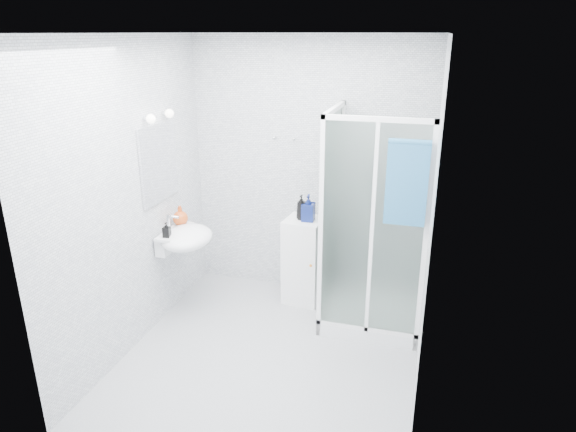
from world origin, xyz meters
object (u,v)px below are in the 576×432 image
(shampoo_bottle_a, at_px, (301,207))
(soap_dispenser_black, at_px, (167,230))
(wall_basin, at_px, (184,238))
(soap_dispenser_orange, at_px, (180,215))
(shower_enclosure, at_px, (364,279))
(shampoo_bottle_b, at_px, (308,208))
(hand_towel, at_px, (407,181))
(storage_cabinet, at_px, (304,260))

(shampoo_bottle_a, relative_size, soap_dispenser_black, 1.78)
(wall_basin, height_order, soap_dispenser_orange, soap_dispenser_orange)
(shower_enclosure, bearing_deg, soap_dispenser_black, -164.31)
(shampoo_bottle_a, relative_size, soap_dispenser_orange, 1.33)
(soap_dispenser_black, bearing_deg, shampoo_bottle_b, 32.39)
(hand_towel, bearing_deg, wall_basin, 177.55)
(storage_cabinet, relative_size, shampoo_bottle_b, 3.36)
(soap_dispenser_orange, bearing_deg, shampoo_bottle_b, 18.75)
(wall_basin, height_order, shampoo_bottle_a, shampoo_bottle_a)
(shampoo_bottle_a, bearing_deg, storage_cabinet, 13.74)
(storage_cabinet, distance_m, shampoo_bottle_b, 0.57)
(soap_dispenser_orange, bearing_deg, hand_towel, -6.49)
(shampoo_bottle_a, height_order, soap_dispenser_black, shampoo_bottle_a)
(storage_cabinet, distance_m, soap_dispenser_orange, 1.30)
(hand_towel, xyz_separation_m, shampoo_bottle_b, (-0.93, 0.63, -0.51))
(storage_cabinet, xyz_separation_m, soap_dispenser_orange, (-1.12, -0.42, 0.52))
(wall_basin, height_order, storage_cabinet, wall_basin)
(hand_towel, bearing_deg, shampoo_bottle_a, 147.18)
(shower_enclosure, distance_m, shampoo_bottle_a, 0.91)
(shower_enclosure, xyz_separation_m, soap_dispenser_black, (-1.73, -0.49, 0.48))
(shampoo_bottle_b, bearing_deg, hand_towel, -34.21)
(shampoo_bottle_a, distance_m, soap_dispenser_black, 1.29)
(wall_basin, distance_m, hand_towel, 2.12)
(storage_cabinet, bearing_deg, shampoo_bottle_a, -160.36)
(wall_basin, xyz_separation_m, storage_cabinet, (1.01, 0.57, -0.36))
(storage_cabinet, xyz_separation_m, shampoo_bottle_b, (0.04, -0.02, 0.57))
(shampoo_bottle_b, distance_m, soap_dispenser_black, 1.34)
(shower_enclosure, distance_m, soap_dispenser_black, 1.87)
(shower_enclosure, relative_size, hand_towel, 2.92)
(storage_cabinet, bearing_deg, shower_enclosure, -15.65)
(soap_dispenser_orange, bearing_deg, soap_dispenser_black, -84.73)
(hand_towel, height_order, soap_dispenser_black, hand_towel)
(storage_cabinet, distance_m, hand_towel, 1.60)
(wall_basin, distance_m, shampoo_bottle_b, 1.21)
(wall_basin, bearing_deg, soap_dispenser_orange, 125.57)
(shampoo_bottle_b, bearing_deg, soap_dispenser_black, -147.61)
(shampoo_bottle_a, height_order, shampoo_bottle_b, shampoo_bottle_b)
(shower_enclosure, height_order, storage_cabinet, shower_enclosure)
(shampoo_bottle_b, relative_size, soap_dispenser_orange, 1.40)
(storage_cabinet, height_order, soap_dispenser_orange, soap_dispenser_orange)
(shampoo_bottle_a, xyz_separation_m, soap_dispenser_black, (-1.06, -0.73, -0.07))
(wall_basin, bearing_deg, shampoo_bottle_b, 27.48)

